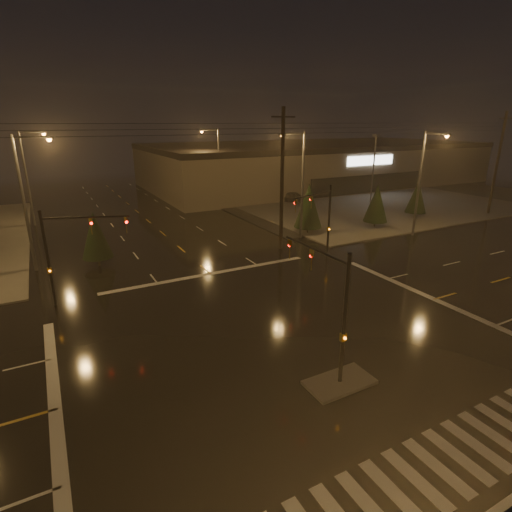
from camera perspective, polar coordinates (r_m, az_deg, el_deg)
name	(u,v)px	position (r m, az deg, el deg)	size (l,w,h in m)	color
ground	(290,341)	(21.22, 4.84, -12.05)	(140.00, 140.00, 0.00)	black
sidewalk_ne	(351,198)	(61.39, 13.42, 8.02)	(36.00, 36.00, 0.12)	#494641
median_island	(340,382)	(18.52, 11.86, -17.23)	(3.00, 1.60, 0.15)	#494641
crosswalk	(437,467)	(16.04, 24.48, -25.72)	(15.00, 2.60, 0.01)	beige
stop_bar_far	(210,274)	(30.10, -6.54, -2.53)	(16.00, 0.50, 0.01)	beige
parking_lot	(386,198)	(63.39, 18.06, 7.92)	(50.00, 24.00, 0.08)	black
retail_building	(316,162)	(76.35, 8.51, 13.17)	(60.20, 28.30, 7.20)	#6F664F
signal_mast_median	(331,297)	(17.30, 10.70, -5.77)	(0.25, 4.59, 6.00)	black
signal_mast_ne	(322,213)	(32.81, 9.46, 6.02)	(4.84, 1.86, 6.00)	black
signal_mast_nw	(65,246)	(26.31, -25.67, 1.28)	(4.84, 1.86, 6.00)	black
streetlight_1	(27,195)	(33.61, -29.86, 7.62)	(2.77, 0.32, 10.00)	#38383A
streetlight_2	(29,172)	(49.49, -29.70, 10.43)	(2.77, 0.32, 10.00)	#38383A
streetlight_3	(300,178)	(38.12, 6.28, 10.96)	(2.77, 0.32, 10.00)	#38383A
streetlight_4	(217,161)	(55.69, -5.63, 13.37)	(2.77, 0.32, 10.00)	#38383A
streetlight_6	(423,177)	(41.87, 22.71, 10.34)	(0.32, 2.77, 10.00)	#38383A
utility_pole_1	(282,180)	(34.69, 3.74, 10.83)	(2.20, 0.32, 12.00)	black
utility_pole_2	(497,163)	(56.48, 31.20, 11.25)	(2.20, 0.32, 12.00)	black
conifer_0	(309,206)	(40.40, 7.52, 7.15)	(2.80, 2.80, 5.08)	black
conifer_1	(377,203)	(44.37, 16.84, 7.25)	(2.53, 2.53, 4.65)	black
conifer_2	(417,197)	(50.48, 22.01, 7.86)	(2.37, 2.37, 4.41)	black
conifer_3	(95,235)	(33.26, -21.96, 2.80)	(2.32, 2.32, 4.32)	black
car_parked	(294,197)	(57.11, 5.39, 8.39)	(1.79, 4.45, 1.52)	black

